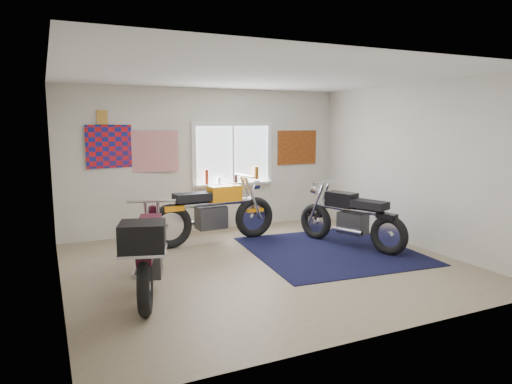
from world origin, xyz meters
name	(u,v)px	position (x,y,z in m)	size (l,w,h in m)	color
ground	(265,265)	(0.00, 0.00, 0.00)	(5.50, 5.50, 0.00)	#9E896B
room_shell	(266,153)	(0.00, 0.00, 1.64)	(5.50, 5.50, 5.50)	white
navy_rug	(331,250)	(1.29, 0.20, 0.01)	(2.50, 2.60, 0.01)	black
window_assembly	(233,158)	(0.50, 2.47, 1.37)	(1.66, 0.17, 1.26)	white
oil_bottles	(237,176)	(0.56, 2.40, 1.03)	(1.12, 0.09, 0.30)	maroon
flag_display	(102,117)	(-1.90, 2.48, 2.15)	(1.60, 0.10, 1.17)	red
triumph_poster	(297,147)	(1.95, 2.48, 1.55)	(0.90, 0.03, 0.70)	#A54C14
yellow_triumph	(214,213)	(-0.26, 1.50, 0.51)	(2.32, 0.69, 1.17)	black
black_chrome_bike	(351,219)	(1.73, 0.30, 0.47)	(0.91, 1.99, 1.07)	black
maroon_tourer	(148,252)	(-1.80, -0.54, 0.55)	(0.96, 2.07, 1.06)	black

